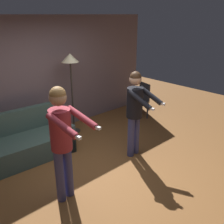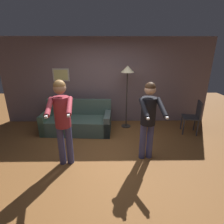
{
  "view_description": "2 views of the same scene",
  "coord_description": "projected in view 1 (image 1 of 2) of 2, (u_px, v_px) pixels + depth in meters",
  "views": [
    {
      "loc": [
        -2.36,
        -2.9,
        2.6
      ],
      "look_at": [
        0.14,
        -0.17,
        1.15
      ],
      "focal_mm": 40.0,
      "sensor_mm": 36.0,
      "label": 1
    },
    {
      "loc": [
        0.09,
        -3.27,
        2.25
      ],
      "look_at": [
        0.14,
        0.03,
        1.06
      ],
      "focal_mm": 28.0,
      "sensor_mm": 36.0,
      "label": 2
    }
  ],
  "objects": [
    {
      "name": "ground_plane",
      "position": [
        100.0,
        171.0,
        4.43
      ],
      "size": [
        12.0,
        12.0,
        0.0
      ],
      "primitive_type": "plane",
      "color": "brown"
    },
    {
      "name": "back_wall_assembly",
      "position": [
        35.0,
        78.0,
        5.41
      ],
      "size": [
        6.4,
        0.09,
        2.6
      ],
      "color": "#6A595E",
      "rests_on": "ground_plane"
    },
    {
      "name": "couch",
      "position": [
        20.0,
        145.0,
        4.74
      ],
      "size": [
        1.95,
        0.96,
        0.87
      ],
      "color": "#3F564C",
      "rests_on": "ground_plane"
    },
    {
      "name": "torchiere_lamp",
      "position": [
        70.0,
        66.0,
        5.37
      ],
      "size": [
        0.38,
        0.38,
        1.83
      ],
      "color": "#332D28",
      "rests_on": "ground_plane"
    },
    {
      "name": "person_standing_left",
      "position": [
        62.0,
        135.0,
        3.41
      ],
      "size": [
        0.5,
        0.75,
        1.74
      ],
      "color": "#3B3D70",
      "rests_on": "ground_plane"
    },
    {
      "name": "person_standing_right",
      "position": [
        135.0,
        107.0,
        4.61
      ],
      "size": [
        0.47,
        0.7,
        1.67
      ],
      "color": "#3D4277",
      "rests_on": "ground_plane"
    },
    {
      "name": "dining_chair_distant",
      "position": [
        141.0,
        98.0,
        6.58
      ],
      "size": [
        0.5,
        0.5,
        0.93
      ],
      "color": "#2D2D33",
      "rests_on": "ground_plane"
    }
  ]
}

